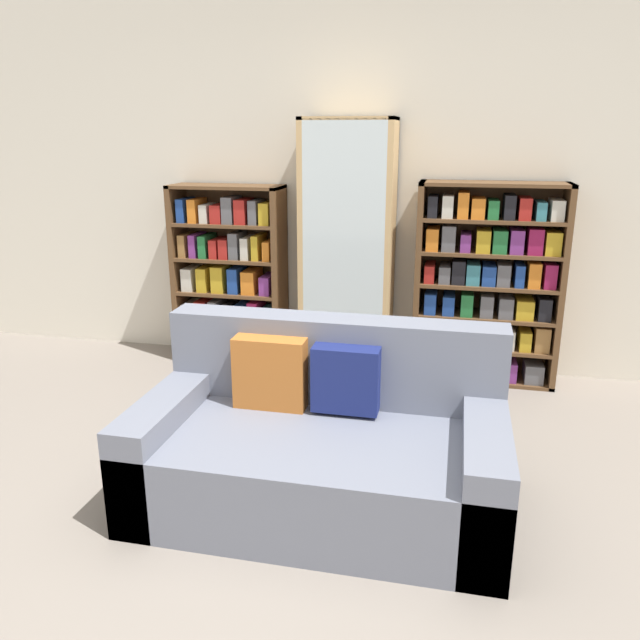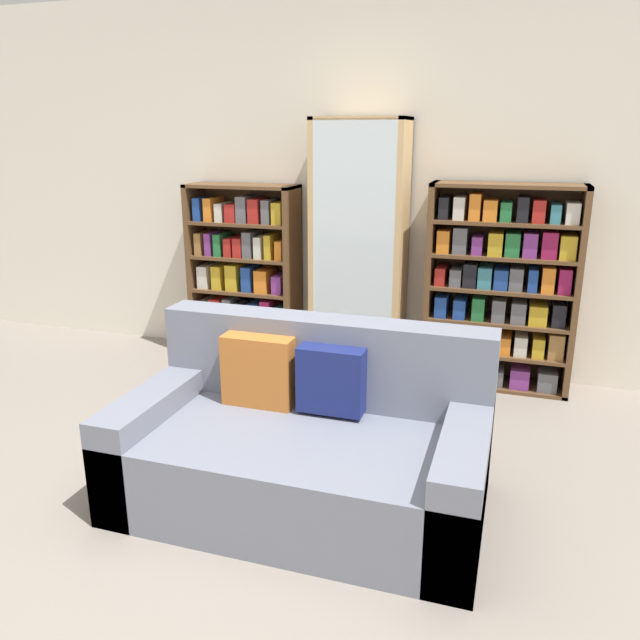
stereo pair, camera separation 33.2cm
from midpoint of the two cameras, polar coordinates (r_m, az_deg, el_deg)
ground_plane at (r=2.78m, az=-5.60°, el=-21.45°), size 16.00×16.00×0.00m
wall_back at (r=4.66m, az=6.76°, el=12.14°), size 7.19×0.06×2.70m
couch at (r=3.03m, az=1.76°, el=-11.49°), size 1.69×0.93×0.83m
bookshelf_left at (r=4.84m, az=-4.89°, el=3.95°), size 0.84×0.32×1.35m
display_cabinet at (r=4.50m, az=5.74°, el=6.31°), size 0.65×0.36×1.82m
bookshelf_right at (r=4.47m, az=18.32°, el=2.68°), size 1.00×0.32×1.40m
wine_bottle at (r=4.17m, az=11.85°, el=-5.63°), size 0.07×0.07×0.37m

